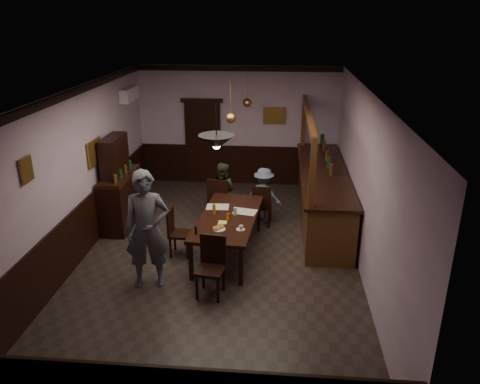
# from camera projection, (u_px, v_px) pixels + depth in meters

# --- Properties ---
(room) EXTENTS (5.01, 8.01, 3.01)m
(room) POSITION_uv_depth(u_px,v_px,m) (217.00, 180.00, 8.04)
(room) COLOR #2D2621
(room) RESTS_ON ground
(dining_table) EXTENTS (1.20, 2.28, 0.75)m
(dining_table) POSITION_uv_depth(u_px,v_px,m) (228.00, 219.00, 8.47)
(dining_table) COLOR black
(dining_table) RESTS_ON ground
(chair_far_left) EXTENTS (0.50, 0.50, 1.01)m
(chair_far_left) POSITION_uv_depth(u_px,v_px,m) (219.00, 199.00, 9.76)
(chair_far_left) COLOR black
(chair_far_left) RESTS_ON ground
(chair_far_right) EXTENTS (0.43, 0.43, 0.91)m
(chair_far_right) POSITION_uv_depth(u_px,v_px,m) (262.00, 204.00, 9.64)
(chair_far_right) COLOR black
(chair_far_right) RESTS_ON ground
(chair_near) EXTENTS (0.48, 0.48, 0.97)m
(chair_near) POSITION_uv_depth(u_px,v_px,m) (211.00, 263.00, 7.32)
(chair_near) COLOR black
(chair_near) RESTS_ON ground
(chair_side) EXTENTS (0.40, 0.40, 0.89)m
(chair_side) POSITION_uv_depth(u_px,v_px,m) (176.00, 230.00, 8.51)
(chair_side) COLOR black
(chair_side) RESTS_ON ground
(person_standing) EXTENTS (0.80, 0.61, 1.97)m
(person_standing) POSITION_uv_depth(u_px,v_px,m) (147.00, 230.00, 7.39)
(person_standing) COLOR #4D4E59
(person_standing) RESTS_ON ground
(person_seated_left) EXTENTS (0.73, 0.64, 1.25)m
(person_seated_left) POSITION_uv_depth(u_px,v_px,m) (222.00, 191.00, 9.99)
(person_seated_left) COLOR #3E4228
(person_seated_left) RESTS_ON ground
(person_seated_right) EXTENTS (0.87, 0.67, 1.18)m
(person_seated_right) POSITION_uv_depth(u_px,v_px,m) (264.00, 195.00, 9.86)
(person_seated_right) COLOR slate
(person_seated_right) RESTS_ON ground
(newspaper_left) EXTENTS (0.43, 0.32, 0.01)m
(newspaper_left) POSITION_uv_depth(u_px,v_px,m) (218.00, 207.00, 8.84)
(newspaper_left) COLOR silver
(newspaper_left) RESTS_ON dining_table
(newspaper_right) EXTENTS (0.47, 0.38, 0.01)m
(newspaper_right) POSITION_uv_depth(u_px,v_px,m) (245.00, 212.00, 8.63)
(newspaper_right) COLOR silver
(newspaper_right) RESTS_ON dining_table
(napkin) EXTENTS (0.16, 0.16, 0.00)m
(napkin) POSITION_uv_depth(u_px,v_px,m) (223.00, 222.00, 8.20)
(napkin) COLOR #F0CD58
(napkin) RESTS_ON dining_table
(saucer) EXTENTS (0.15, 0.15, 0.01)m
(saucer) POSITION_uv_depth(u_px,v_px,m) (241.00, 229.00, 7.93)
(saucer) COLOR white
(saucer) RESTS_ON dining_table
(coffee_cup) EXTENTS (0.09, 0.09, 0.07)m
(coffee_cup) POSITION_uv_depth(u_px,v_px,m) (241.00, 228.00, 7.90)
(coffee_cup) COLOR white
(coffee_cup) RESTS_ON saucer
(pastry_plate) EXTENTS (0.22, 0.22, 0.01)m
(pastry_plate) POSITION_uv_depth(u_px,v_px,m) (219.00, 229.00, 7.93)
(pastry_plate) COLOR white
(pastry_plate) RESTS_ON dining_table
(pastry_ring_a) EXTENTS (0.13, 0.13, 0.04)m
(pastry_ring_a) POSITION_uv_depth(u_px,v_px,m) (216.00, 228.00, 7.91)
(pastry_ring_a) COLOR #C68C47
(pastry_ring_a) RESTS_ON pastry_plate
(pastry_ring_b) EXTENTS (0.13, 0.13, 0.04)m
(pastry_ring_b) POSITION_uv_depth(u_px,v_px,m) (220.00, 226.00, 7.97)
(pastry_ring_b) COLOR #C68C47
(pastry_ring_b) RESTS_ON pastry_plate
(soda_can) EXTENTS (0.07, 0.07, 0.12)m
(soda_can) POSITION_uv_depth(u_px,v_px,m) (228.00, 217.00, 8.29)
(soda_can) COLOR orange
(soda_can) RESTS_ON dining_table
(beer_glass) EXTENTS (0.06, 0.06, 0.20)m
(beer_glass) POSITION_uv_depth(u_px,v_px,m) (214.00, 209.00, 8.50)
(beer_glass) COLOR #BF721E
(beer_glass) RESTS_ON dining_table
(water_glass) EXTENTS (0.06, 0.06, 0.15)m
(water_glass) POSITION_uv_depth(u_px,v_px,m) (235.00, 211.00, 8.47)
(water_glass) COLOR silver
(water_glass) RESTS_ON dining_table
(pepper_mill) EXTENTS (0.04, 0.04, 0.14)m
(pepper_mill) POSITION_uv_depth(u_px,v_px,m) (196.00, 230.00, 7.76)
(pepper_mill) COLOR black
(pepper_mill) RESTS_ON dining_table
(sideboard) EXTENTS (0.51, 1.43, 1.89)m
(sideboard) POSITION_uv_depth(u_px,v_px,m) (119.00, 190.00, 9.63)
(sideboard) COLOR black
(sideboard) RESTS_ON ground
(bar_counter) EXTENTS (0.97, 4.19, 2.35)m
(bar_counter) POSITION_uv_depth(u_px,v_px,m) (322.00, 194.00, 9.91)
(bar_counter) COLOR #452312
(bar_counter) RESTS_ON ground
(door_back) EXTENTS (0.90, 0.06, 2.10)m
(door_back) POSITION_uv_depth(u_px,v_px,m) (203.00, 143.00, 11.94)
(door_back) COLOR black
(door_back) RESTS_ON ground
(ac_unit) EXTENTS (0.20, 0.85, 0.30)m
(ac_unit) POSITION_uv_depth(u_px,v_px,m) (129.00, 94.00, 10.58)
(ac_unit) COLOR white
(ac_unit) RESTS_ON ground
(picture_left_small) EXTENTS (0.04, 0.28, 0.36)m
(picture_left_small) POSITION_uv_depth(u_px,v_px,m) (26.00, 170.00, 6.52)
(picture_left_small) COLOR olive
(picture_left_small) RESTS_ON ground
(picture_left_large) EXTENTS (0.04, 0.62, 0.48)m
(picture_left_large) POSITION_uv_depth(u_px,v_px,m) (95.00, 152.00, 8.91)
(picture_left_large) COLOR olive
(picture_left_large) RESTS_ON ground
(picture_back) EXTENTS (0.55, 0.04, 0.42)m
(picture_back) POSITION_uv_depth(u_px,v_px,m) (274.00, 116.00, 11.53)
(picture_back) COLOR olive
(picture_back) RESTS_ON ground
(pendant_iron) EXTENTS (0.56, 0.56, 0.76)m
(pendant_iron) POSITION_uv_depth(u_px,v_px,m) (217.00, 142.00, 7.14)
(pendant_iron) COLOR black
(pendant_iron) RESTS_ON ground
(pendant_brass_mid) EXTENTS (0.20, 0.20, 0.81)m
(pendant_brass_mid) POSITION_uv_depth(u_px,v_px,m) (231.00, 118.00, 8.96)
(pendant_brass_mid) COLOR #BF8C3F
(pendant_brass_mid) RESTS_ON ground
(pendant_brass_far) EXTENTS (0.20, 0.20, 0.81)m
(pendant_brass_far) POSITION_uv_depth(u_px,v_px,m) (247.00, 103.00, 10.44)
(pendant_brass_far) COLOR #BF8C3F
(pendant_brass_far) RESTS_ON ground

